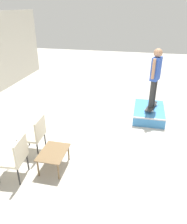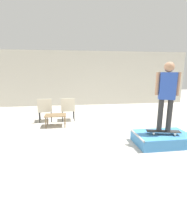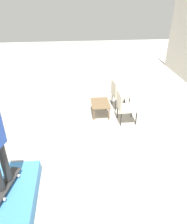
# 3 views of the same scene
# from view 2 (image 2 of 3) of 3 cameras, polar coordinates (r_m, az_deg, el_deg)

# --- Properties ---
(ground_plane) EXTENTS (24.00, 24.00, 0.00)m
(ground_plane) POSITION_cam_2_polar(r_m,az_deg,el_deg) (5.48, 2.28, -7.23)
(ground_plane) COLOR #B7B2A8
(house_wall_back) EXTENTS (12.00, 0.06, 3.00)m
(house_wall_back) POSITION_cam_2_polar(r_m,az_deg,el_deg) (10.02, -2.83, 10.82)
(house_wall_back) COLOR beige
(house_wall_back) RESTS_ON ground_plane
(skate_ramp_box) EXTENTS (1.45, 0.92, 0.32)m
(skate_ramp_box) POSITION_cam_2_polar(r_m,az_deg,el_deg) (5.06, 21.39, -8.14)
(skate_ramp_box) COLOR #3D84C6
(skate_ramp_box) RESTS_ON ground_plane
(skateboard_on_ramp) EXTENTS (0.88, 0.41, 0.07)m
(skateboard_on_ramp) POSITION_cam_2_polar(r_m,az_deg,el_deg) (4.94, 21.79, -5.88)
(skateboard_on_ramp) COLOR #2D2D2D
(skateboard_on_ramp) RESTS_ON skate_ramp_box
(person_skater) EXTENTS (0.54, 0.32, 1.74)m
(person_skater) POSITION_cam_2_polar(r_m,az_deg,el_deg) (4.72, 22.86, 6.16)
(person_skater) COLOR #2D2D2D
(person_skater) RESTS_ON skateboard_on_ramp
(coffee_table) EXTENTS (0.74, 0.54, 0.41)m
(coffee_table) POSITION_cam_2_polar(r_m,az_deg,el_deg) (6.29, -12.29, -1.40)
(coffee_table) COLOR brown
(coffee_table) RESTS_ON ground_plane
(patio_chair_left) EXTENTS (0.57, 0.57, 0.91)m
(patio_chair_left) POSITION_cam_2_polar(r_m,az_deg,el_deg) (6.91, -15.56, 1.04)
(patio_chair_left) COLOR black
(patio_chair_left) RESTS_ON ground_plane
(patio_chair_right) EXTENTS (0.53, 0.53, 0.91)m
(patio_chair_right) POSITION_cam_2_polar(r_m,az_deg,el_deg) (6.85, -8.33, 1.29)
(patio_chair_right) COLOR black
(patio_chair_right) RESTS_ON ground_plane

